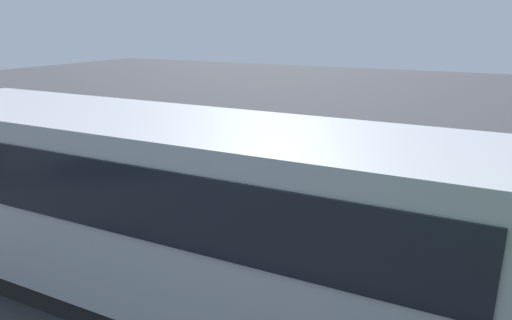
% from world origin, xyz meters
% --- Properties ---
extents(ground_plane, '(80.00, 80.00, 0.00)m').
position_xyz_m(ground_plane, '(0.00, 0.00, 0.00)').
color(ground_plane, '#38383D').
extents(tour_bus, '(10.97, 2.65, 3.25)m').
position_xyz_m(tour_bus, '(-1.63, 5.31, 1.65)').
color(tour_bus, '#B7BABF').
rests_on(tour_bus, ground_plane).
extents(spectator_far_left, '(0.57, 0.39, 1.73)m').
position_xyz_m(spectator_far_left, '(-2.71, 2.67, 1.03)').
color(spectator_far_left, black).
rests_on(spectator_far_left, ground_plane).
extents(spectator_left, '(0.58, 0.34, 1.67)m').
position_xyz_m(spectator_left, '(-1.83, 2.68, 0.99)').
color(spectator_left, '#473823').
rests_on(spectator_left, ground_plane).
extents(spectator_centre, '(0.58, 0.36, 1.75)m').
position_xyz_m(spectator_centre, '(-0.80, 2.50, 1.04)').
color(spectator_centre, black).
rests_on(spectator_centre, ground_plane).
extents(parked_motorcycle_silver, '(2.05, 0.58, 0.99)m').
position_xyz_m(parked_motorcycle_silver, '(-4.28, 3.33, 0.48)').
color(parked_motorcycle_silver, black).
rests_on(parked_motorcycle_silver, ground_plane).
extents(stunt_motorcycle, '(1.94, 1.04, 1.62)m').
position_xyz_m(stunt_motorcycle, '(2.26, -3.16, 0.98)').
color(stunt_motorcycle, black).
rests_on(stunt_motorcycle, ground_plane).
extents(bay_line_a, '(0.15, 4.79, 0.01)m').
position_xyz_m(bay_line_a, '(-6.24, -1.29, 0.00)').
color(bay_line_a, white).
rests_on(bay_line_a, ground_plane).
extents(bay_line_b, '(0.14, 3.55, 0.01)m').
position_xyz_m(bay_line_b, '(-3.39, -1.29, 0.00)').
color(bay_line_b, white).
rests_on(bay_line_b, ground_plane).
extents(bay_line_c, '(0.15, 4.39, 0.01)m').
position_xyz_m(bay_line_c, '(-0.55, -1.29, 0.00)').
color(bay_line_c, white).
rests_on(bay_line_c, ground_plane).
extents(bay_line_d, '(0.15, 4.89, 0.01)m').
position_xyz_m(bay_line_d, '(2.30, -1.29, 0.00)').
color(bay_line_d, white).
rests_on(bay_line_d, ground_plane).
extents(bay_line_e, '(0.15, 4.39, 0.01)m').
position_xyz_m(bay_line_e, '(5.14, -1.29, 0.00)').
color(bay_line_e, white).
rests_on(bay_line_e, ground_plane).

